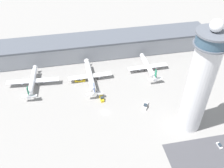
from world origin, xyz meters
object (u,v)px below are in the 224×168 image
Objects in this scene: service_truck_fuel at (80,80)px; car_grey_coupe at (220,145)px; airplane_gate_bravo at (90,76)px; service_truck_baggage at (102,99)px; control_tower at (200,82)px; service_truck_catering at (145,106)px; airplane_gate_charlie at (148,67)px; airplane_gate_alpha at (32,81)px.

service_truck_fuel is 1.79× the size of car_grey_coupe.
service_truck_baggage is (4.99, -22.54, -3.11)m from airplane_gate_bravo.
control_tower is 8.77× the size of service_truck_fuel.
car_grey_coupe is (32.35, -38.78, -0.38)m from service_truck_catering.
airplane_gate_bravo is 46.41m from airplane_gate_charlie.
control_tower is 1.68× the size of airplane_gate_bravo.
service_truck_fuel is at bearing 138.79° from service_truck_catering.
airplane_gate_bravo reaches higher than service_truck_catering.
car_grey_coupe is (18.70, -77.28, -3.31)m from airplane_gate_charlie.
airplane_gate_bravo is (-54.12, 54.79, -29.79)m from control_tower.
airplane_gate_alpha is 34.29m from service_truck_fuel.
control_tower reaches higher than car_grey_coupe.
airplane_gate_bravo is (42.12, -2.06, -0.26)m from airplane_gate_alpha.
airplane_gate_alpha is (-96.24, 56.84, -29.53)m from control_tower.
airplane_gate_alpha is at bearing -179.05° from airplane_gate_charlie.
service_truck_fuel is (34.08, -1.42, -3.48)m from airplane_gate_alpha.
airplane_gate_alpha is 42.17m from airplane_gate_bravo.
service_truck_catering reaches higher than service_truck_fuel.
service_truck_catering is at bearing 137.32° from control_tower.
control_tower is at bearing -45.35° from airplane_gate_bravo.
service_truck_catering is 0.94× the size of service_truck_fuel.
airplane_gate_alpha reaches higher than service_truck_baggage.
airplane_gate_charlie is 79.58m from car_grey_coupe.
service_truck_baggage is at bearing 155.78° from service_truck_catering.
airplane_gate_bravo is 5.54× the size of service_truck_catering.
control_tower reaches higher than airplane_gate_bravo.
airplane_gate_alpha is at bearing 153.65° from service_truck_catering.
service_truck_baggage reaches higher than car_grey_coupe.
service_truck_catering is at bearing -109.52° from airplane_gate_charlie.
airplane_gate_charlie is 4.48× the size of service_truck_catering.
airplane_gate_bravo reaches higher than airplane_gate_charlie.
airplane_gate_bravo is 8.68m from service_truck_fuel.
airplane_gate_bravo is at bearing 134.65° from control_tower.
service_truck_baggage is at bearing -60.67° from service_truck_fuel.
airplane_gate_alpha is 4.75× the size of service_truck_fuel.
service_truck_fuel is (-8.04, 0.64, -3.22)m from airplane_gate_bravo.
service_truck_fuel is 26.59m from service_truck_baggage.
airplane_gate_charlie is 48.92m from service_truck_baggage.
service_truck_fuel is at bearing -2.38° from airplane_gate_alpha.
service_truck_baggage is 1.42× the size of car_grey_coupe.
service_truck_catering is (-13.65, -38.49, -2.93)m from airplane_gate_charlie.
service_truck_catering is at bearing -24.22° from service_truck_baggage.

